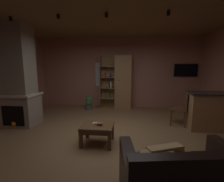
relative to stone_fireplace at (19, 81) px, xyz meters
name	(u,v)px	position (x,y,z in m)	size (l,w,h in m)	color
floor	(110,137)	(2.64, -0.56, -1.27)	(6.38, 5.83, 0.02)	olive
wall_back	(119,73)	(2.64, 2.38, 0.13)	(6.50, 0.06, 2.78)	#AD7060
ceiling	(110,12)	(2.64, -0.56, 1.54)	(6.38, 5.83, 0.02)	brown
window_pane_back	(103,74)	(1.98, 2.35, 0.08)	(0.59, 0.01, 0.94)	white
stone_fireplace	(19,81)	(0.00, 0.00, 0.00)	(0.97, 0.77, 2.78)	gray
bookshelf_cabinet	(121,83)	(2.74, 2.11, -0.23)	(1.23, 0.41, 2.08)	#997047
kitchen_bar_counter	(217,111)	(5.38, 0.20, -0.76)	(1.49, 0.57, 1.00)	#997047
leather_couch	(182,182)	(3.72, -2.32, -0.95)	(1.55, 1.08, 0.84)	black
coffee_table	(97,128)	(2.41, -0.90, -0.92)	(0.67, 0.58, 0.43)	brown
table_book_0	(96,123)	(2.36, -0.86, -0.82)	(0.13, 0.08, 0.03)	beige
table_book_1	(100,124)	(2.46, -0.94, -0.79)	(0.11, 0.09, 0.03)	brown
dining_chair	(182,107)	(4.56, 0.44, -0.73)	(0.52, 0.52, 0.92)	brown
potted_floor_plant	(89,103)	(1.51, 1.80, -0.99)	(0.26, 0.27, 0.53)	#4C4C51
wall_mounted_tv	(186,70)	(5.23, 2.32, 0.26)	(0.87, 0.06, 0.49)	black
track_light_spot_0	(11,19)	(0.42, -0.64, 1.46)	(0.07, 0.07, 0.09)	black
track_light_spot_1	(58,17)	(1.54, -0.67, 1.46)	(0.07, 0.07, 0.09)	black
track_light_spot_2	(106,15)	(2.58, -0.65, 1.46)	(0.07, 0.07, 0.09)	black
track_light_spot_3	(168,13)	(3.83, -0.63, 1.46)	(0.07, 0.07, 0.09)	black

